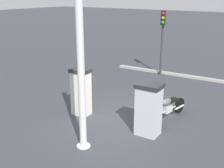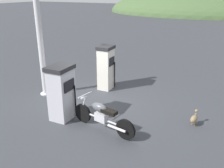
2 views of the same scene
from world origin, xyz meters
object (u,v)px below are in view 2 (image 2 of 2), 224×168
at_px(fuel_pump_near, 62,92).
at_px(motorcycle_near_pump, 102,116).
at_px(fuel_pump_far, 106,67).
at_px(canopy_support_pole, 40,41).
at_px(wandering_duck, 194,119).

bearing_deg(fuel_pump_near, motorcycle_near_pump, -1.73).
height_order(fuel_pump_far, canopy_support_pole, canopy_support_pole).
xyz_separation_m(fuel_pump_near, wandering_duck, (3.61, 1.39, -0.63)).
relative_size(fuel_pump_far, canopy_support_pole, 0.41).
bearing_deg(fuel_pump_near, wandering_duck, 21.02).
distance_m(fuel_pump_near, canopy_support_pole, 2.40).
height_order(fuel_pump_near, wandering_duck, fuel_pump_near).
bearing_deg(fuel_pump_far, canopy_support_pole, -138.29).
bearing_deg(fuel_pump_near, fuel_pump_far, 90.00).
bearing_deg(canopy_support_pole, fuel_pump_near, -33.62).
bearing_deg(fuel_pump_far, fuel_pump_near, -90.00).
height_order(fuel_pump_far, motorcycle_near_pump, fuel_pump_far).
bearing_deg(motorcycle_near_pump, canopy_support_pole, 158.97).
bearing_deg(motorcycle_near_pump, fuel_pump_far, 116.63).
relative_size(fuel_pump_far, wandering_duck, 3.84).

